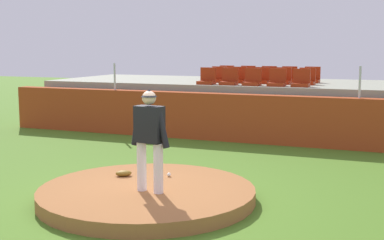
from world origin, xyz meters
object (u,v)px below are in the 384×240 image
Objects in this scene: stadium_chair_9 at (307,79)px; stadium_chair_12 at (268,77)px; stadium_chair_7 at (261,78)px; stadium_chair_1 at (229,79)px; stadium_chair_13 at (289,77)px; stadium_chair_11 at (247,76)px; stadium_chair_3 at (277,81)px; stadium_chair_10 at (226,76)px; stadium_chair_14 at (312,78)px; stadium_chair_0 at (207,79)px; stadium_chair_2 at (252,80)px; fielding_glove at (124,173)px; stadium_chair_6 at (238,78)px; stadium_chair_4 at (301,81)px; pitcher at (149,133)px; stadium_chair_5 at (218,77)px; baseball at (169,175)px; stadium_chair_8 at (283,79)px.

stadium_chair_9 and stadium_chair_12 have the same top height.
stadium_chair_7 is 1.00× the size of stadium_chair_12.
stadium_chair_1 is at bearing 23.80° from stadium_chair_9.
stadium_chair_11 is at bearing -1.78° from stadium_chair_13.
stadium_chair_3 is 1.00× the size of stadium_chair_10.
stadium_chair_14 is at bearing -139.39° from stadium_chair_1.
stadium_chair_0 is at bearing 33.11° from stadium_chair_14.
stadium_chair_12 is (0.05, 1.81, 0.00)m from stadium_chair_2.
stadium_chair_1 is (0.03, 6.40, 1.39)m from fielding_glove.
stadium_chair_10 is at bearing -32.42° from stadium_chair_7.
stadium_chair_2 is at bearing 87.46° from stadium_chair_7.
stadium_chair_6 is 1.68m from stadium_chair_13.
stadium_chair_4 is 1.00× the size of stadium_chair_11.
stadium_chair_2 and stadium_chair_4 have the same top height.
stadium_chair_9 is (0.69, 0.94, 0.00)m from stadium_chair_3.
stadium_chair_5 reaches higher than pitcher.
baseball is at bearing 103.53° from stadium_chair_0.
stadium_chair_3 and stadium_chair_8 have the same top height.
stadium_chair_6 is at bearing 49.92° from stadium_chair_12.
stadium_chair_4 is at bearing 89.17° from stadium_chair_9.
fielding_glove is at bearing 78.75° from stadium_chair_8.
stadium_chair_9 is (2.16, 7.34, 1.39)m from fielding_glove.
pitcher is 3.44× the size of stadium_chair_6.
stadium_chair_3 is at bearing 94.18° from pitcher.
stadium_chair_13 is (-0.70, 1.77, 0.00)m from stadium_chair_4.
stadium_chair_1 is at bearing 40.61° from stadium_chair_14.
stadium_chair_7 is at bearing -52.33° from stadium_chair_3.
pitcher is at bearing 80.34° from stadium_chair_4.
stadium_chair_3 is 1.00× the size of stadium_chair_11.
stadium_chair_10 is (-2.81, 1.78, 0.00)m from stadium_chair_4.
stadium_chair_2 is 1.71m from stadium_chair_9.
stadium_chair_3 is at bearing -179.92° from stadium_chair_1.
stadium_chair_1 is at bearing 97.17° from baseball.
stadium_chair_3 reaches higher than pitcher.
stadium_chair_2 is at bearing 1.61° from stadium_chair_4.
stadium_chair_4 is at bearing 36.54° from fielding_glove.
stadium_chair_3 and stadium_chair_12 have the same top height.
stadium_chair_1 is at bearing 0.08° from stadium_chair_3.
stadium_chair_0 and stadium_chair_12 have the same top height.
stadium_chair_10 is (-0.69, 1.81, 0.00)m from stadium_chair_1.
stadium_chair_2 is at bearing 127.57° from stadium_chair_6.
fielding_glove is at bearing -160.80° from baseball.
stadium_chair_9 is 1.00× the size of stadium_chair_12.
stadium_chair_11 is (0.07, 8.24, 1.39)m from fielding_glove.
stadium_chair_4 is at bearing -179.14° from stadium_chair_0.
pitcher is 7.20m from stadium_chair_3.
fielding_glove is 0.60× the size of stadium_chair_4.
stadium_chair_1 is 1.00× the size of stadium_chair_7.
fielding_glove is at bearing 83.87° from stadium_chair_7.
stadium_chair_14 reaches higher than fielding_glove.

